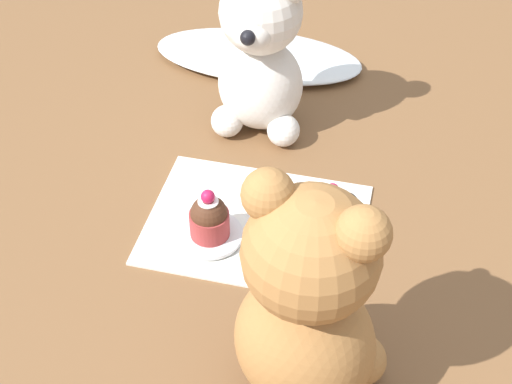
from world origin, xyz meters
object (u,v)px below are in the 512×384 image
(saucer_plate, at_px, (210,234))
(teddy_bear_tan, at_px, (309,306))
(teddy_bear_cream, at_px, (260,55))
(cupcake_near_tan_bear, at_px, (209,218))
(cupcake_near_cream_bear, at_px, (330,213))

(saucer_plate, bearing_deg, teddy_bear_tan, -49.20)
(teddy_bear_cream, relative_size, cupcake_near_tan_bear, 3.48)
(cupcake_near_tan_bear, bearing_deg, teddy_bear_tan, -49.20)
(teddy_bear_tan, relative_size, saucer_plate, 3.40)
(teddy_bear_cream, bearing_deg, cupcake_near_tan_bear, -90.00)
(teddy_bear_cream, distance_m, teddy_bear_tan, 0.42)
(teddy_bear_tan, relative_size, cupcake_near_tan_bear, 3.89)
(teddy_bear_tan, bearing_deg, saucer_plate, -31.82)
(cupcake_near_tan_bear, bearing_deg, teddy_bear_cream, 88.44)
(teddy_bear_cream, xyz_separation_m, teddy_bear_tan, (0.14, -0.40, 0.01))
(teddy_bear_cream, height_order, cupcake_near_tan_bear, teddy_bear_cream)
(saucer_plate, bearing_deg, teddy_bear_cream, 88.44)
(teddy_bear_tan, relative_size, cupcake_near_cream_bear, 3.73)
(teddy_bear_tan, bearing_deg, cupcake_near_cream_bear, -70.43)
(cupcake_near_tan_bear, bearing_deg, cupcake_near_cream_bear, 18.54)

